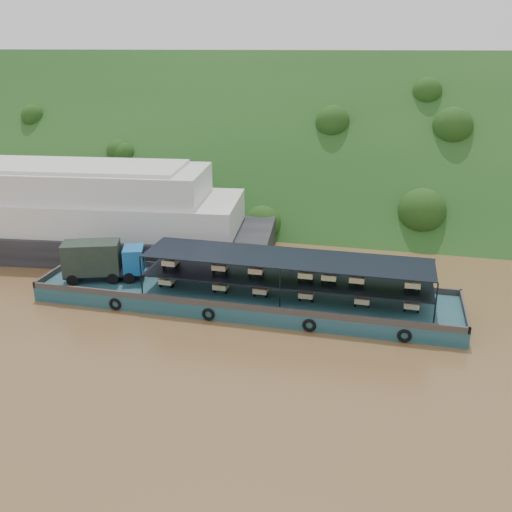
# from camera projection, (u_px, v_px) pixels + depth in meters

# --- Properties ---
(ground) EXTENTS (160.00, 160.00, 0.00)m
(ground) POSITION_uv_depth(u_px,v_px,m) (271.00, 306.00, 47.49)
(ground) COLOR brown
(ground) RESTS_ON ground
(hillside) EXTENTS (140.00, 39.60, 39.60)m
(hillside) POSITION_uv_depth(u_px,v_px,m) (325.00, 199.00, 80.29)
(hillside) COLOR #153914
(hillside) RESTS_ON ground
(cargo_barge) EXTENTS (35.00, 7.18, 4.65)m
(cargo_barge) POSITION_uv_depth(u_px,v_px,m) (232.00, 291.00, 47.55)
(cargo_barge) COLOR #144147
(cargo_barge) RESTS_ON ground
(passenger_ferry) EXTENTS (46.18, 16.56, 9.15)m
(passenger_ferry) POSITION_uv_depth(u_px,v_px,m) (56.00, 213.00, 59.47)
(passenger_ferry) COLOR black
(passenger_ferry) RESTS_ON ground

